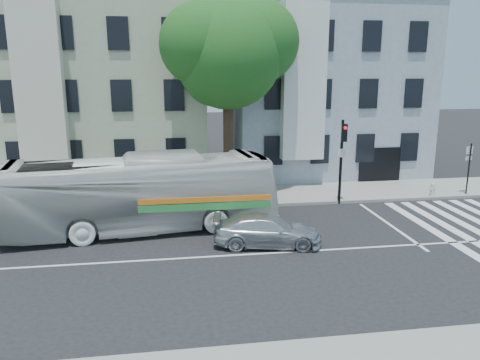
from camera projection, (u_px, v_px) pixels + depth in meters
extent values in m
plane|color=black|center=(257.00, 254.00, 17.58)|extent=(120.00, 120.00, 0.00)
cube|color=gray|center=(230.00, 197.00, 25.26)|extent=(80.00, 4.00, 0.15)
cube|color=#A6A98E|center=(106.00, 90.00, 29.73)|extent=(12.00, 10.00, 11.00)
cube|color=gray|center=(318.00, 89.00, 31.76)|extent=(12.00, 10.00, 11.00)
cylinder|color=#2D2116|center=(229.00, 149.00, 25.16)|extent=(0.56, 0.56, 5.20)
sphere|color=#164618|center=(228.00, 55.00, 24.03)|extent=(5.60, 5.60, 5.60)
sphere|color=#164618|center=(257.00, 41.00, 24.49)|extent=(4.40, 4.40, 4.40)
sphere|color=#164618|center=(201.00, 44.00, 23.43)|extent=(4.20, 4.20, 4.20)
sphere|color=#164618|center=(231.00, 22.00, 24.84)|extent=(3.80, 3.80, 3.80)
sphere|color=#164618|center=(215.00, 75.00, 24.75)|extent=(3.40, 3.40, 3.40)
imported|color=silver|center=(138.00, 194.00, 19.80)|extent=(4.15, 11.99, 3.27)
imported|color=silver|center=(267.00, 230.00, 18.33)|extent=(2.40, 4.47, 1.23)
cylinder|color=black|center=(341.00, 163.00, 23.69)|extent=(0.14, 0.14, 4.34)
cube|color=black|center=(344.00, 133.00, 23.09)|extent=(0.33, 0.28, 0.88)
sphere|color=red|center=(345.00, 128.00, 22.91)|extent=(0.17, 0.17, 0.17)
cylinder|color=white|center=(342.00, 153.00, 23.43)|extent=(0.45, 0.12, 0.45)
cylinder|color=beige|center=(432.00, 190.00, 25.13)|extent=(0.23, 0.23, 0.58)
sphere|color=beige|center=(433.00, 184.00, 25.06)|extent=(0.21, 0.21, 0.21)
cylinder|color=beige|center=(433.00, 189.00, 25.11)|extent=(0.41, 0.25, 0.13)
cylinder|color=black|center=(469.00, 169.00, 25.21)|extent=(0.08, 0.08, 2.79)
cube|color=white|center=(470.00, 150.00, 25.07)|extent=(0.48, 0.22, 0.39)
cube|color=white|center=(469.00, 158.00, 25.18)|extent=(0.48, 0.22, 0.20)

